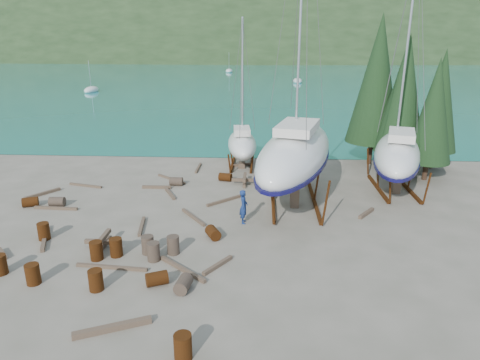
# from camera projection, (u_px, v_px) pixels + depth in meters

# --- Properties ---
(ground) EXTENTS (600.00, 600.00, 0.00)m
(ground) POSITION_uv_depth(u_px,v_px,m) (215.00, 236.00, 21.97)
(ground) COLOR #5F5B4B
(ground) RESTS_ON ground
(bay_water) EXTENTS (700.00, 700.00, 0.00)m
(bay_water) POSITION_uv_depth(u_px,v_px,m) (261.00, 52.00, 320.40)
(bay_water) COLOR #187877
(bay_water) RESTS_ON ground
(far_hill) EXTENTS (800.00, 360.00, 110.00)m
(far_hill) POSITION_uv_depth(u_px,v_px,m) (261.00, 51.00, 325.14)
(far_hill) COLOR #1F3018
(far_hill) RESTS_ON ground
(far_house_left) EXTENTS (6.60, 5.60, 5.60)m
(far_house_left) POSITION_uv_depth(u_px,v_px,m) (134.00, 53.00, 204.17)
(far_house_left) COLOR beige
(far_house_left) RESTS_ON ground
(far_house_center) EXTENTS (6.60, 5.60, 5.60)m
(far_house_center) POSITION_uv_depth(u_px,v_px,m) (217.00, 53.00, 202.09)
(far_house_center) COLOR beige
(far_house_center) RESTS_ON ground
(far_house_right) EXTENTS (6.60, 5.60, 5.60)m
(far_house_right) POSITION_uv_depth(u_px,v_px,m) (324.00, 53.00, 199.49)
(far_house_right) COLOR beige
(far_house_right) RESTS_ON ground
(cypress_near_right) EXTENTS (3.60, 3.60, 10.00)m
(cypress_near_right) POSITION_uv_depth(u_px,v_px,m) (404.00, 95.00, 30.86)
(cypress_near_right) COLOR black
(cypress_near_right) RESTS_ON ground
(cypress_mid_right) EXTENTS (3.06, 3.06, 8.50)m
(cypress_mid_right) POSITION_uv_depth(u_px,v_px,m) (434.00, 111.00, 29.16)
(cypress_mid_right) COLOR black
(cypress_mid_right) RESTS_ON ground
(cypress_back_left) EXTENTS (4.14, 4.14, 11.50)m
(cypress_back_left) POSITION_uv_depth(u_px,v_px,m) (377.00, 80.00, 32.56)
(cypress_back_left) COLOR black
(cypress_back_left) RESTS_ON ground
(cypress_far_right) EXTENTS (3.24, 3.24, 9.00)m
(cypress_far_right) POSITION_uv_depth(u_px,v_px,m) (440.00, 101.00, 31.84)
(cypress_far_right) COLOR black
(cypress_far_right) RESTS_ON ground
(moored_boat_left) EXTENTS (2.00, 5.00, 6.05)m
(moored_boat_left) POSITION_uv_depth(u_px,v_px,m) (91.00, 90.00, 80.25)
(moored_boat_left) COLOR silver
(moored_boat_left) RESTS_ON ground
(moored_boat_mid) EXTENTS (2.00, 5.00, 6.05)m
(moored_boat_mid) POSITION_uv_depth(u_px,v_px,m) (297.00, 81.00, 97.12)
(moored_boat_mid) COLOR silver
(moored_boat_mid) RESTS_ON ground
(moored_boat_far) EXTENTS (2.00, 5.00, 6.05)m
(moored_boat_far) POSITION_uv_depth(u_px,v_px,m) (229.00, 71.00, 126.48)
(moored_boat_far) COLOR silver
(moored_boat_far) RESTS_ON ground
(large_sailboat_near) EXTENTS (6.76, 12.98, 19.63)m
(large_sailboat_near) POSITION_uv_depth(u_px,v_px,m) (296.00, 153.00, 25.49)
(large_sailboat_near) COLOR silver
(large_sailboat_near) RESTS_ON ground
(large_sailboat_far) EXTENTS (5.43, 10.08, 15.33)m
(large_sailboat_far) POSITION_uv_depth(u_px,v_px,m) (397.00, 154.00, 27.85)
(large_sailboat_far) COLOR silver
(large_sailboat_far) RESTS_ON ground
(small_sailboat_shore) EXTENTS (2.85, 7.14, 11.13)m
(small_sailboat_shore) POSITION_uv_depth(u_px,v_px,m) (242.00, 144.00, 33.33)
(small_sailboat_shore) COLOR silver
(small_sailboat_shore) RESTS_ON ground
(worker) EXTENTS (0.47, 0.70, 1.90)m
(worker) POSITION_uv_depth(u_px,v_px,m) (244.00, 207.00, 23.27)
(worker) COLOR navy
(worker) RESTS_ON ground
(drum_0) EXTENTS (0.58, 0.58, 0.88)m
(drum_0) POSITION_uv_depth(u_px,v_px,m) (0.00, 265.00, 18.31)
(drum_0) COLOR #522A0E
(drum_0) RESTS_ON ground
(drum_1) EXTENTS (0.70, 0.95, 0.58)m
(drum_1) POSITION_uv_depth(u_px,v_px,m) (183.00, 284.00, 17.14)
(drum_1) COLOR #2D2823
(drum_1) RESTS_ON ground
(drum_2) EXTENTS (1.03, 0.86, 0.58)m
(drum_2) POSITION_uv_depth(u_px,v_px,m) (30.00, 202.00, 25.73)
(drum_2) COLOR #522A0E
(drum_2) RESTS_ON ground
(drum_3) EXTENTS (0.58, 0.58, 0.88)m
(drum_3) POSITION_uv_depth(u_px,v_px,m) (96.00, 280.00, 17.14)
(drum_3) COLOR #522A0E
(drum_3) RESTS_ON ground
(drum_4) EXTENTS (0.99, 0.77, 0.58)m
(drum_4) POSITION_uv_depth(u_px,v_px,m) (225.00, 177.00, 30.33)
(drum_4) COLOR #522A0E
(drum_4) RESTS_ON ground
(drum_5) EXTENTS (0.58, 0.58, 0.88)m
(drum_5) POSITION_uv_depth(u_px,v_px,m) (148.00, 245.00, 20.08)
(drum_5) COLOR #2D2823
(drum_5) RESTS_ON ground
(drum_6) EXTENTS (0.91, 1.05, 0.58)m
(drum_6) POSITION_uv_depth(u_px,v_px,m) (213.00, 233.00, 21.65)
(drum_6) COLOR #522A0E
(drum_6) RESTS_ON ground
(drum_7) EXTENTS (0.58, 0.58, 0.88)m
(drum_7) POSITION_uv_depth(u_px,v_px,m) (183.00, 347.00, 13.45)
(drum_7) COLOR #522A0E
(drum_7) RESTS_ON ground
(drum_8) EXTENTS (0.58, 0.58, 0.88)m
(drum_8) POSITION_uv_depth(u_px,v_px,m) (44.00, 231.00, 21.48)
(drum_8) COLOR #522A0E
(drum_8) RESTS_ON ground
(drum_9) EXTENTS (0.89, 0.59, 0.58)m
(drum_9) POSITION_uv_depth(u_px,v_px,m) (176.00, 181.00, 29.42)
(drum_9) COLOR #2D2823
(drum_9) RESTS_ON ground
(drum_10) EXTENTS (0.58, 0.58, 0.88)m
(drum_10) POSITION_uv_depth(u_px,v_px,m) (96.00, 251.00, 19.52)
(drum_10) COLOR #522A0E
(drum_10) RESTS_ON ground
(drum_11) EXTENTS (0.86, 1.03, 0.58)m
(drum_11) POSITION_uv_depth(u_px,v_px,m) (266.00, 177.00, 30.40)
(drum_11) COLOR #2D2823
(drum_11) RESTS_ON ground
(drum_12) EXTENTS (1.04, 0.89, 0.58)m
(drum_12) POSITION_uv_depth(u_px,v_px,m) (157.00, 279.00, 17.54)
(drum_12) COLOR #522A0E
(drum_12) RESTS_ON ground
(drum_13) EXTENTS (0.58, 0.58, 0.88)m
(drum_13) POSITION_uv_depth(u_px,v_px,m) (33.00, 274.00, 17.58)
(drum_13) COLOR #522A0E
(drum_13) RESTS_ON ground
(drum_14) EXTENTS (0.58, 0.58, 0.88)m
(drum_14) POSITION_uv_depth(u_px,v_px,m) (116.00, 247.00, 19.83)
(drum_14) COLOR #522A0E
(drum_14) RESTS_ON ground
(drum_15) EXTENTS (0.91, 0.63, 0.58)m
(drum_15) POSITION_uv_depth(u_px,v_px,m) (57.00, 202.00, 25.78)
(drum_15) COLOR #2D2823
(drum_15) RESTS_ON ground
(drum_16) EXTENTS (0.58, 0.58, 0.88)m
(drum_16) POSITION_uv_depth(u_px,v_px,m) (153.00, 252.00, 19.43)
(drum_16) COLOR #2D2823
(drum_16) RESTS_ON ground
(drum_17) EXTENTS (0.58, 0.58, 0.88)m
(drum_17) POSITION_uv_depth(u_px,v_px,m) (173.00, 245.00, 20.05)
(drum_17) COLOR #2D2823
(drum_17) RESTS_ON ground
(timber_0) EXTENTS (2.37, 1.97, 0.14)m
(timber_0) POSITION_uv_depth(u_px,v_px,m) (172.00, 179.00, 30.62)
(timber_0) COLOR brown
(timber_0) RESTS_ON ground
(timber_1) EXTENTS (1.18, 1.46, 0.19)m
(timber_1) POSITION_uv_depth(u_px,v_px,m) (366.00, 213.00, 24.58)
(timber_1) COLOR brown
(timber_1) RESTS_ON ground
(timber_2) EXTENTS (1.53, 2.08, 0.19)m
(timber_2) POSITION_uv_depth(u_px,v_px,m) (43.00, 194.00, 27.69)
(timber_2) COLOR brown
(timber_2) RESTS_ON ground
(timber_3) EXTENTS (3.28, 0.44, 0.15)m
(timber_3) POSITION_uv_depth(u_px,v_px,m) (112.00, 267.00, 18.83)
(timber_3) COLOR brown
(timber_3) RESTS_ON ground
(timber_4) EXTENTS (1.08, 1.94, 0.17)m
(timber_4) POSITION_uv_depth(u_px,v_px,m) (170.00, 194.00, 27.72)
(timber_4) COLOR brown
(timber_4) RESTS_ON ground
(timber_5) EXTENTS (2.37, 2.07, 0.16)m
(timber_5) POSITION_uv_depth(u_px,v_px,m) (182.00, 269.00, 18.67)
(timber_5) COLOR brown
(timber_5) RESTS_ON ground
(timber_6) EXTENTS (1.64, 0.74, 0.19)m
(timber_6) POSITION_uv_depth(u_px,v_px,m) (240.00, 165.00, 33.91)
(timber_6) COLOR brown
(timber_6) RESTS_ON ground
(timber_7) EXTENTS (1.21, 1.68, 0.17)m
(timber_7) POSITION_uv_depth(u_px,v_px,m) (218.00, 265.00, 18.97)
(timber_7) COLOR brown
(timber_7) RESTS_ON ground
(timber_8) EXTENTS (1.96, 0.19, 0.19)m
(timber_8) POSITION_uv_depth(u_px,v_px,m) (157.00, 187.00, 28.88)
(timber_8) COLOR brown
(timber_8) RESTS_ON ground
(timber_9) EXTENTS (0.17, 2.43, 0.15)m
(timber_9) POSITION_uv_depth(u_px,v_px,m) (198.00, 168.00, 33.19)
(timber_9) COLOR brown
(timber_9) RESTS_ON ground
(timber_10) EXTENTS (2.14, 1.99, 0.16)m
(timber_10) POSITION_uv_depth(u_px,v_px,m) (225.00, 200.00, 26.57)
(timber_10) COLOR brown
(timber_10) RESTS_ON ground
(timber_11) EXTENTS (1.68, 2.24, 0.15)m
(timber_11) POSITION_uv_depth(u_px,v_px,m) (193.00, 217.00, 24.09)
(timber_11) COLOR brown
(timber_11) RESTS_ON ground
(timber_12) EXTENTS (0.53, 2.26, 0.17)m
(timber_12) POSITION_uv_depth(u_px,v_px,m) (142.00, 226.00, 22.91)
(timber_12) COLOR brown
(timber_12) RESTS_ON ground
(timber_13) EXTENTS (0.92, 0.94, 0.22)m
(timber_13) POSITION_uv_depth(u_px,v_px,m) (2.00, 254.00, 19.94)
(timber_13) COLOR brown
(timber_13) RESTS_ON ground
(timber_14) EXTENTS (1.28, 2.82, 0.18)m
(timber_14) POSITION_uv_depth(u_px,v_px,m) (45.00, 238.00, 21.56)
(timber_14) COLOR brown
(timber_14) RESTS_ON ground
(timber_15) EXTENTS (2.50, 0.78, 0.15)m
(timber_15) POSITION_uv_depth(u_px,v_px,m) (86.00, 185.00, 29.27)
(timber_15) COLOR brown
(timber_15) RESTS_ON ground
(timber_16) EXTENTS (2.54, 1.28, 0.23)m
(timber_16) POSITION_uv_depth(u_px,v_px,m) (113.00, 328.00, 14.84)
(timber_16) COLOR brown
(timber_16) RESTS_ON ground
(timber_17) EXTENTS (2.64, 0.27, 0.16)m
(timber_17) POSITION_uv_depth(u_px,v_px,m) (56.00, 208.00, 25.34)
(timber_17) COLOR brown
(timber_17) RESTS_ON ground
(timber_pile_fore) EXTENTS (1.80, 1.80, 0.60)m
(timber_pile_fore) POSITION_uv_depth(u_px,v_px,m) (103.00, 242.00, 20.69)
(timber_pile_fore) COLOR brown
(timber_pile_fore) RESTS_ON ground
(timber_pile_aft) EXTENTS (1.80, 1.80, 0.60)m
(timber_pile_aft) POSITION_uv_depth(u_px,v_px,m) (245.00, 180.00, 29.68)
(timber_pile_aft) COLOR brown
(timber_pile_aft) RESTS_ON ground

